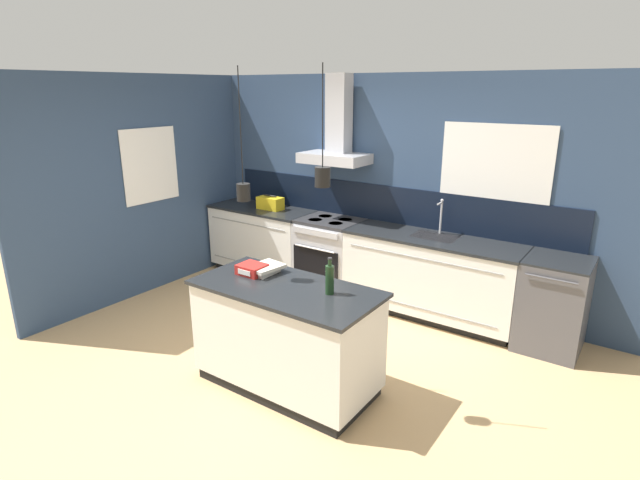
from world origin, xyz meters
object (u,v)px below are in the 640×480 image
book_stack (265,269)px  oven_range (330,255)px  dishwasher (553,304)px  bottle_on_island (330,279)px  red_supply_box (252,269)px  yellow_toolbox (270,203)px

book_stack → oven_range: bearing=106.5°
dishwasher → bottle_on_island: size_ratio=3.08×
bottle_on_island → book_stack: bearing=175.7°
bottle_on_island → book_stack: size_ratio=0.92×
red_supply_box → book_stack: bearing=43.8°
oven_range → book_stack: bearing=-73.5°
dishwasher → book_stack: 2.78m
oven_range → red_supply_box: size_ratio=4.01×
book_stack → yellow_toolbox: 2.37m
dishwasher → bottle_on_island: bearing=-124.8°
bottle_on_island → red_supply_box: bottle_on_island is taller
oven_range → yellow_toolbox: bearing=179.7°
yellow_toolbox → red_supply_box: bearing=-53.6°
dishwasher → red_supply_box: bearing=-137.6°
oven_range → dishwasher: same height
oven_range → bottle_on_island: bearing=-56.5°
dishwasher → red_supply_box: (-2.10, -1.92, 0.50)m
oven_range → dishwasher: size_ratio=1.00×
oven_range → yellow_toolbox: yellow_toolbox is taller
red_supply_box → yellow_toolbox: (-1.41, 1.92, 0.04)m
red_supply_box → yellow_toolbox: 2.38m
bottle_on_island → red_supply_box: bearing=-178.4°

